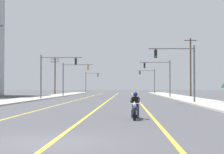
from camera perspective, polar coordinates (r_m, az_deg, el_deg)
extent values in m
plane|color=#47474C|center=(11.66, -9.89, -10.11)|extent=(400.00, 400.00, 0.00)
cube|color=yellow|center=(56.35, -0.07, -3.34)|extent=(0.16, 100.00, 0.01)
cube|color=yellow|center=(56.68, -4.36, -3.33)|extent=(0.16, 100.00, 0.01)
cube|color=yellow|center=(56.32, 3.80, -3.34)|extent=(0.16, 100.00, 0.01)
cube|color=#ADA89E|center=(52.02, 11.86, -3.38)|extent=(4.40, 110.00, 0.14)
cube|color=#ADA89E|center=(53.04, -12.46, -3.34)|extent=(4.40, 110.00, 0.14)
cylinder|color=black|center=(18.72, 3.58, -5.91)|extent=(0.16, 0.65, 0.64)
cylinder|color=black|center=(20.26, 3.79, -5.58)|extent=(0.16, 0.65, 0.64)
cylinder|color=silver|center=(18.79, 3.59, -4.93)|extent=(0.09, 0.33, 0.68)
sphere|color=white|center=(18.63, 3.57, -4.39)|extent=(0.20, 0.20, 0.20)
cylinder|color=silver|center=(18.83, 3.60, -4.21)|extent=(0.70, 0.09, 0.04)
ellipsoid|color=navy|center=(19.35, 3.67, -4.94)|extent=(0.36, 0.58, 0.28)
cube|color=silver|center=(19.48, 3.69, -5.59)|extent=(0.27, 0.46, 0.24)
cube|color=black|center=(19.79, 3.73, -5.04)|extent=(0.32, 0.54, 0.12)
cube|color=navy|center=(20.19, 3.78, -4.74)|extent=(0.22, 0.37, 0.08)
cylinder|color=silver|center=(19.89, 3.34, -5.71)|extent=(0.12, 0.55, 0.08)
cube|color=black|center=(19.73, 3.72, -3.94)|extent=(0.38, 0.26, 0.56)
sphere|color=navy|center=(19.70, 3.72, -2.76)|extent=(0.26, 0.26, 0.26)
cylinder|color=navy|center=(19.61, 4.12, -5.07)|extent=(0.17, 0.45, 0.30)
cylinder|color=navy|center=(19.45, 4.16, -5.99)|extent=(0.12, 0.16, 0.35)
cylinder|color=black|center=(19.46, 4.28, -3.68)|extent=(0.14, 0.53, 0.27)
cylinder|color=navy|center=(19.62, 3.30, -5.07)|extent=(0.17, 0.45, 0.30)
cylinder|color=navy|center=(19.46, 3.21, -5.98)|extent=(0.12, 0.16, 0.35)
cylinder|color=black|center=(19.48, 3.10, -3.68)|extent=(0.14, 0.53, 0.27)
cylinder|color=#56565B|center=(39.52, 12.90, 0.44)|extent=(0.18, 0.18, 6.20)
cylinder|color=#56565B|center=(39.24, 9.40, 4.46)|extent=(4.86, 0.30, 0.11)
cube|color=black|center=(38.95, 6.93, 3.68)|extent=(0.31, 0.25, 0.90)
sphere|color=black|center=(38.82, 6.95, 4.14)|extent=(0.18, 0.18, 0.18)
sphere|color=black|center=(38.79, 6.95, 3.70)|extent=(0.18, 0.18, 0.18)
sphere|color=green|center=(38.77, 6.96, 3.26)|extent=(0.18, 0.18, 0.18)
cylinder|color=#56565B|center=(50.99, -11.18, -0.02)|extent=(0.18, 0.18, 6.20)
cylinder|color=#56565B|center=(50.71, -8.00, 3.09)|extent=(5.69, 0.42, 0.11)
cube|color=black|center=(50.46, -5.75, 2.48)|extent=(0.31, 0.26, 0.90)
sphere|color=black|center=(50.63, -5.74, 2.80)|extent=(0.18, 0.18, 0.18)
sphere|color=black|center=(50.61, -5.74, 2.47)|extent=(0.18, 0.18, 0.18)
sphere|color=green|center=(50.59, -5.74, 2.13)|extent=(0.18, 0.18, 0.18)
cylinder|color=#56565B|center=(60.60, 9.17, -0.27)|extent=(0.18, 0.18, 6.20)
cylinder|color=#56565B|center=(60.48, 6.82, 2.33)|extent=(4.97, 0.11, 0.11)
cube|color=black|center=(60.33, 5.17, 1.81)|extent=(0.30, 0.24, 0.90)
sphere|color=black|center=(60.20, 5.18, 2.11)|extent=(0.18, 0.18, 0.18)
sphere|color=black|center=(60.18, 5.18, 1.82)|extent=(0.18, 0.18, 0.18)
sphere|color=green|center=(60.16, 5.18, 1.54)|extent=(0.18, 0.18, 0.18)
cylinder|color=#56565B|center=(67.19, -7.75, -0.40)|extent=(0.18, 0.18, 6.20)
cylinder|color=#56565B|center=(66.89, -5.43, 1.95)|extent=(5.46, 0.12, 0.11)
cube|color=#B79319|center=(66.63, -3.80, 1.49)|extent=(0.30, 0.24, 0.90)
sphere|color=black|center=(66.80, -3.79, 1.74)|extent=(0.18, 0.18, 0.18)
sphere|color=black|center=(66.79, -3.79, 1.48)|extent=(0.18, 0.18, 0.18)
sphere|color=green|center=(66.77, -3.79, 1.22)|extent=(0.18, 0.18, 0.18)
cylinder|color=#56565B|center=(91.31, 6.76, -0.71)|extent=(0.18, 0.18, 6.20)
cylinder|color=#56565B|center=(91.22, 5.39, 1.01)|extent=(4.34, 0.17, 0.11)
cube|color=black|center=(91.10, 4.44, 0.67)|extent=(0.30, 0.24, 0.90)
sphere|color=black|center=(90.96, 4.45, 0.86)|extent=(0.18, 0.18, 0.18)
sphere|color=black|center=(90.95, 4.45, 0.67)|extent=(0.18, 0.18, 0.18)
sphere|color=green|center=(90.94, 4.45, 0.48)|extent=(0.18, 0.18, 0.18)
cylinder|color=#56565B|center=(108.05, -4.17, -0.85)|extent=(0.18, 0.18, 6.20)
cylinder|color=#56565B|center=(108.02, -3.03, 0.60)|extent=(4.28, 0.35, 0.11)
cube|color=black|center=(107.95, -2.23, 0.31)|extent=(0.31, 0.26, 0.90)
sphere|color=black|center=(108.12, -2.23, 0.47)|extent=(0.18, 0.18, 0.18)
sphere|color=black|center=(108.11, -2.23, 0.31)|extent=(0.18, 0.18, 0.18)
sphere|color=green|center=(108.10, -2.23, 0.15)|extent=(0.18, 0.18, 0.18)
cylinder|color=slate|center=(49.03, -17.03, 7.86)|extent=(0.08, 0.08, 0.12)
cylinder|color=#4C3828|center=(64.91, 12.34, 1.49)|extent=(0.26, 0.26, 10.35)
cube|color=#4C3828|center=(65.34, 12.32, 5.68)|extent=(2.21, 0.12, 0.12)
cylinder|color=slate|center=(65.20, 11.51, 5.78)|extent=(0.08, 0.08, 0.12)
cylinder|color=slate|center=(65.52, 13.12, 5.75)|extent=(0.08, 0.08, 0.12)
cylinder|color=#4C3828|center=(85.35, -9.01, 0.18)|extent=(0.26, 0.26, 8.67)
cube|color=#4C3828|center=(85.56, -9.00, 2.82)|extent=(2.02, 0.12, 0.12)
cylinder|color=slate|center=(85.74, -9.56, 2.88)|extent=(0.08, 0.08, 0.12)
cylinder|color=slate|center=(85.41, -8.44, 2.89)|extent=(0.08, 0.08, 0.12)
cube|color=#4C3828|center=(85.51, -9.00, 2.38)|extent=(2.04, 0.12, 0.12)
cylinder|color=slate|center=(85.69, -9.57, 2.44)|extent=(0.08, 0.08, 0.12)
cylinder|color=slate|center=(85.36, -8.44, 2.45)|extent=(0.08, 0.08, 0.12)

